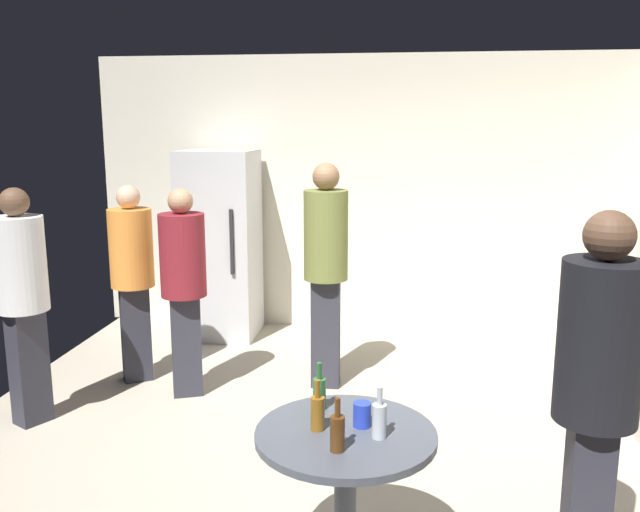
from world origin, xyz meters
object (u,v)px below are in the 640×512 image
(refrigerator, at_px, (220,244))
(plastic_cup_blue, at_px, (362,414))
(beer_bottle_clear, at_px, (379,419))
(foreground_table, at_px, (346,453))
(beer_bottle_green, at_px, (319,392))
(person_in_orange_shirt, at_px, (132,269))
(person_in_maroon_shirt, at_px, (183,277))
(beer_bottle_amber, at_px, (318,412))
(beer_bottle_brown, at_px, (337,432))
(person_in_black_shirt, at_px, (597,383))
(person_in_olive_shirt, at_px, (326,258))
(person_in_white_shirt, at_px, (22,289))

(refrigerator, xyz_separation_m, plastic_cup_blue, (1.62, -3.39, -0.11))
(beer_bottle_clear, relative_size, plastic_cup_blue, 2.09)
(foreground_table, xyz_separation_m, beer_bottle_green, (-0.15, 0.21, 0.19))
(refrigerator, height_order, person_in_orange_shirt, refrigerator)
(beer_bottle_green, distance_m, person_in_maroon_shirt, 2.17)
(refrigerator, relative_size, beer_bottle_amber, 7.83)
(plastic_cup_blue, distance_m, person_in_maroon_shirt, 2.42)
(beer_bottle_brown, distance_m, person_in_black_shirt, 1.08)
(person_in_orange_shirt, distance_m, person_in_olive_shirt, 1.54)
(person_in_maroon_shirt, relative_size, person_in_orange_shirt, 1.00)
(refrigerator, height_order, beer_bottle_brown, refrigerator)
(refrigerator, distance_m, person_in_orange_shirt, 1.30)
(refrigerator, xyz_separation_m, beer_bottle_clear, (1.70, -3.49, -0.08))
(foreground_table, distance_m, person_in_maroon_shirt, 2.44)
(plastic_cup_blue, xyz_separation_m, person_in_white_shirt, (-2.39, 1.29, 0.17))
(beer_bottle_amber, distance_m, beer_bottle_green, 0.21)
(foreground_table, xyz_separation_m, person_in_white_shirt, (-2.32, 1.35, 0.33))
(foreground_table, xyz_separation_m, beer_bottle_amber, (-0.12, -0.00, 0.19))
(refrigerator, height_order, beer_bottle_clear, refrigerator)
(foreground_table, height_order, beer_bottle_amber, beer_bottle_amber)
(person_in_black_shirt, bearing_deg, beer_bottle_clear, 7.10)
(person_in_orange_shirt, bearing_deg, plastic_cup_blue, 12.13)
(beer_bottle_amber, distance_m, person_in_orange_shirt, 2.84)
(plastic_cup_blue, xyz_separation_m, person_in_maroon_shirt, (-1.48, 1.91, 0.14))
(refrigerator, distance_m, person_in_black_shirt, 4.31)
(beer_bottle_brown, bearing_deg, person_in_white_shirt, 146.41)
(beer_bottle_clear, bearing_deg, refrigerator, 116.00)
(plastic_cup_blue, height_order, person_in_olive_shirt, person_in_olive_shirt)
(person_in_orange_shirt, bearing_deg, foreground_table, 10.38)
(foreground_table, relative_size, person_in_black_shirt, 0.46)
(beer_bottle_amber, height_order, beer_bottle_brown, same)
(person_in_black_shirt, bearing_deg, person_in_orange_shirt, -32.84)
(person_in_orange_shirt, bearing_deg, person_in_white_shirt, -56.35)
(person_in_maroon_shirt, distance_m, person_in_orange_shirt, 0.55)
(beer_bottle_green, bearing_deg, plastic_cup_blue, -35.63)
(person_in_white_shirt, distance_m, person_in_maroon_shirt, 1.10)
(beer_bottle_brown, height_order, person_in_orange_shirt, person_in_orange_shirt)
(beer_bottle_amber, distance_m, person_in_white_shirt, 2.59)
(person_in_white_shirt, height_order, person_in_maroon_shirt, person_in_white_shirt)
(person_in_white_shirt, bearing_deg, refrigerator, 99.04)
(refrigerator, bearing_deg, person_in_maroon_shirt, -84.39)
(beer_bottle_green, bearing_deg, person_in_black_shirt, -9.77)
(refrigerator, bearing_deg, beer_bottle_green, -66.47)
(person_in_orange_shirt, relative_size, person_in_black_shirt, 0.92)
(plastic_cup_blue, bearing_deg, person_in_orange_shirt, 132.68)
(foreground_table, relative_size, person_in_orange_shirt, 0.51)
(beer_bottle_clear, xyz_separation_m, plastic_cup_blue, (-0.08, 0.10, -0.03))
(beer_bottle_green, distance_m, person_in_orange_shirt, 2.67)
(person_in_white_shirt, bearing_deg, foreground_table, -1.05)
(beer_bottle_green, relative_size, person_in_orange_shirt, 0.15)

